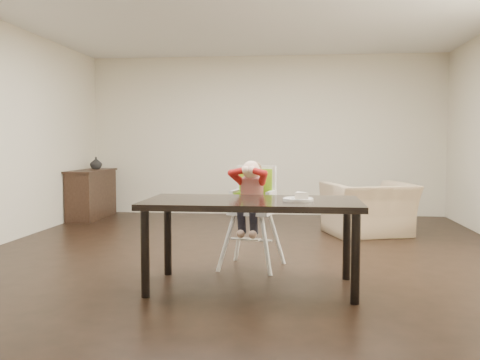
# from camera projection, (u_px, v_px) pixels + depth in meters

# --- Properties ---
(ground) EXTENTS (7.00, 7.00, 0.00)m
(ground) POSITION_uv_depth(u_px,v_px,m) (245.00, 257.00, 5.74)
(ground) COLOR black
(ground) RESTS_ON ground
(room_walls) EXTENTS (6.02, 7.02, 2.71)m
(room_walls) POSITION_uv_depth(u_px,v_px,m) (245.00, 83.00, 5.61)
(room_walls) COLOR beige
(room_walls) RESTS_ON ground
(dining_table) EXTENTS (1.80, 0.90, 0.75)m
(dining_table) POSITION_uv_depth(u_px,v_px,m) (252.00, 209.00, 4.49)
(dining_table) COLOR black
(dining_table) RESTS_ON ground
(high_chair) EXTENTS (0.52, 0.52, 1.05)m
(high_chair) POSITION_uv_depth(u_px,v_px,m) (253.00, 192.00, 5.23)
(high_chair) COLOR white
(high_chair) RESTS_ON ground
(plate) EXTENTS (0.29, 0.29, 0.07)m
(plate) POSITION_uv_depth(u_px,v_px,m) (299.00, 198.00, 4.39)
(plate) COLOR white
(plate) RESTS_ON dining_table
(armchair) EXTENTS (1.23, 0.98, 0.93)m
(armchair) POSITION_uv_depth(u_px,v_px,m) (369.00, 200.00, 7.09)
(armchair) COLOR tan
(armchair) RESTS_ON ground
(sideboard) EXTENTS (0.44, 1.26, 0.79)m
(sideboard) POSITION_uv_depth(u_px,v_px,m) (92.00, 194.00, 8.69)
(sideboard) COLOR black
(sideboard) RESTS_ON ground
(vase) EXTENTS (0.22, 0.23, 0.20)m
(vase) POSITION_uv_depth(u_px,v_px,m) (96.00, 163.00, 8.86)
(vase) COLOR #99999E
(vase) RESTS_ON sideboard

